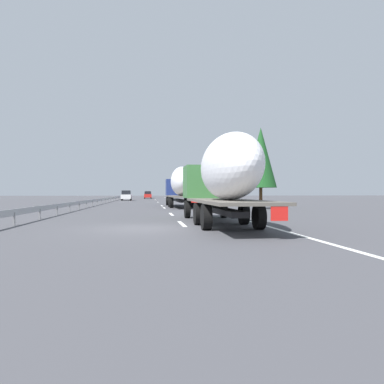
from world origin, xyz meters
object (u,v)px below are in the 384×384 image
Objects in this scene: car_white_van at (126,195)px; road_sign at (189,188)px; truck_lead at (180,185)px; car_blue_sedan at (148,195)px; truck_trailing at (222,175)px; car_red_compact at (148,195)px.

road_sign reaches higher than car_white_van.
truck_lead is at bearing 170.86° from road_sign.
car_white_van is 0.99× the size of car_blue_sedan.
car_blue_sedan is at bearing 7.74° from road_sign.
car_red_compact is at bearing 2.52° from truck_trailing.
car_red_compact is (21.00, -4.14, -0.06)m from car_white_van.
car_blue_sedan is at bearing -0.10° from car_red_compact.
truck_trailing is 3.91× the size of road_sign.
truck_trailing is at bearing 175.69° from road_sign.
truck_trailing is 41.29m from road_sign.
truck_trailing is 3.19× the size of car_red_compact.
truck_trailing reaches higher than car_white_van.
car_blue_sedan is at bearing 2.16° from truck_trailing.
road_sign reaches higher than car_red_compact.
car_red_compact is at bearing -11.15° from car_white_van.
road_sign is (19.27, -3.10, -0.05)m from truck_lead.
car_red_compact is 12.21m from car_blue_sedan.
truck_trailing is 2.98× the size of car_white_van.
truck_trailing reaches higher than car_blue_sedan.
car_red_compact is 0.93× the size of car_blue_sedan.
road_sign is at bearing -169.58° from car_red_compact.
truck_lead is 3.21× the size of car_white_van.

